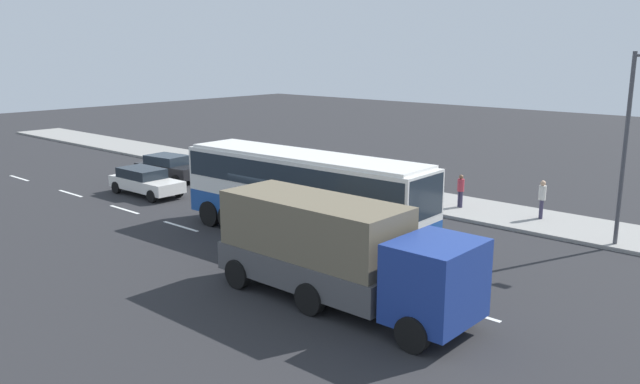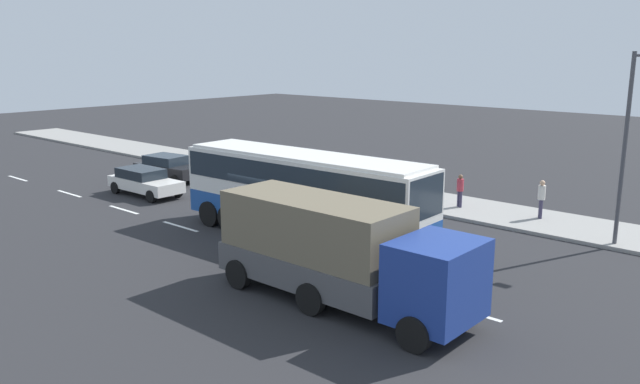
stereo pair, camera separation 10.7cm
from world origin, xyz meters
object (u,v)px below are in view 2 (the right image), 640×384
(coach_bus, at_px, (304,187))
(pedestrian_at_crossing, at_px, (460,189))
(car_black_sedan, at_px, (168,167))
(pedestrian_near_curb, at_px, (541,196))
(street_lamp, at_px, (630,138))
(cargo_truck, at_px, (338,250))
(car_white_minivan, at_px, (144,181))

(coach_bus, bearing_deg, pedestrian_at_crossing, 72.08)
(car_black_sedan, height_order, pedestrian_at_crossing, pedestrian_at_crossing)
(coach_bus, bearing_deg, car_black_sedan, 164.63)
(car_black_sedan, xyz_separation_m, pedestrian_near_curb, (19.92, 5.54, 0.36))
(coach_bus, height_order, street_lamp, street_lamp)
(cargo_truck, height_order, pedestrian_at_crossing, cargo_truck)
(cargo_truck, bearing_deg, pedestrian_at_crossing, 103.13)
(street_lamp, bearing_deg, pedestrian_at_crossing, 170.92)
(coach_bus, bearing_deg, pedestrian_near_curb, 53.50)
(coach_bus, relative_size, cargo_truck, 1.33)
(cargo_truck, relative_size, car_black_sedan, 1.95)
(cargo_truck, bearing_deg, car_black_sedan, 158.49)
(car_black_sedan, relative_size, pedestrian_at_crossing, 2.76)
(street_lamp, bearing_deg, car_white_minivan, -162.36)
(coach_bus, relative_size, street_lamp, 1.54)
(car_white_minivan, distance_m, street_lamp, 22.91)
(car_black_sedan, distance_m, pedestrian_at_crossing, 16.95)
(street_lamp, bearing_deg, cargo_truck, -112.29)
(coach_bus, xyz_separation_m, cargo_truck, (5.31, -4.25, -0.47))
(pedestrian_near_curb, bearing_deg, car_black_sedan, 163.52)
(coach_bus, relative_size, car_black_sedan, 2.59)
(pedestrian_near_curb, xyz_separation_m, pedestrian_at_crossing, (-3.72, -0.54, -0.10))
(car_black_sedan, bearing_deg, street_lamp, 2.75)
(street_lamp, bearing_deg, pedestrian_near_curb, 155.57)
(coach_bus, distance_m, pedestrian_at_crossing, 8.73)
(car_white_minivan, bearing_deg, pedestrian_near_curb, 24.98)
(pedestrian_at_crossing, bearing_deg, coach_bus, 8.92)
(car_black_sedan, distance_m, pedestrian_near_curb, 20.68)
(cargo_truck, height_order, street_lamp, street_lamp)
(car_black_sedan, height_order, street_lamp, street_lamp)
(coach_bus, distance_m, car_black_sedan, 14.26)
(car_white_minivan, relative_size, pedestrian_at_crossing, 2.87)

